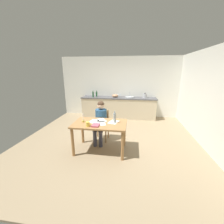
{
  "coord_description": "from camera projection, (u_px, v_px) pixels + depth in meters",
  "views": [
    {
      "loc": [
        0.62,
        -3.86,
        2.0
      ],
      "look_at": [
        0.03,
        0.1,
        0.85
      ],
      "focal_mm": 22.99,
      "sensor_mm": 36.0,
      "label": 1
    }
  ],
  "objects": [
    {
      "name": "ground_plane",
      "position": [
        110.0,
        141.0,
        4.32
      ],
      "size": [
        5.2,
        5.2,
        0.04
      ],
      "primitive_type": "cube",
      "color": "#937F60"
    },
    {
      "name": "wall_back",
      "position": [
        120.0,
        87.0,
        6.42
      ],
      "size": [
        5.2,
        0.12,
        2.6
      ],
      "primitive_type": "cube",
      "color": "silver",
      "rests_on": "ground"
    },
    {
      "name": "wine_glass_by_kettle",
      "position": [
        118.0,
        94.0,
        6.31
      ],
      "size": [
        0.07,
        0.07,
        0.15
      ],
      "color": "silver",
      "rests_on": "kitchen_counter"
    },
    {
      "name": "dining_table",
      "position": [
        100.0,
        127.0,
        3.58
      ],
      "size": [
        1.31,
        0.81,
        0.76
      ],
      "color": "#9E7042",
      "rests_on": "ground"
    },
    {
      "name": "wine_glass_back_left",
      "position": [
        115.0,
        94.0,
        6.32
      ],
      "size": [
        0.07,
        0.07,
        0.15
      ],
      "color": "silver",
      "rests_on": "kitchen_counter"
    },
    {
      "name": "bottle_oil",
      "position": [
        93.0,
        94.0,
        6.23
      ],
      "size": [
        0.06,
        0.06,
        0.28
      ],
      "color": "#194C23",
      "rests_on": "kitchen_counter"
    },
    {
      "name": "person_seated",
      "position": [
        100.0,
        119.0,
        4.06
      ],
      "size": [
        0.33,
        0.6,
        1.19
      ],
      "color": "navy",
      "rests_on": "ground"
    },
    {
      "name": "chair_at_table",
      "position": [
        102.0,
        124.0,
        4.25
      ],
      "size": [
        0.42,
        0.42,
        0.88
      ],
      "color": "#9E7042",
      "rests_on": "ground"
    },
    {
      "name": "mixing_bowl",
      "position": [
        115.0,
        96.0,
        6.23
      ],
      "size": [
        0.28,
        0.28,
        0.13
      ],
      "primitive_type": "ellipsoid",
      "color": "tan",
      "rests_on": "kitchen_counter"
    },
    {
      "name": "paper_bill",
      "position": [
        101.0,
        123.0,
        3.52
      ],
      "size": [
        0.28,
        0.34,
        0.0
      ],
      "primitive_type": "cube",
      "rotation": [
        0.0,
        0.0,
        0.25
      ],
      "color": "white",
      "rests_on": "dining_table"
    },
    {
      "name": "wine_bottle_on_table",
      "position": [
        115.0,
        118.0,
        3.54
      ],
      "size": [
        0.07,
        0.07,
        0.3
      ],
      "color": "#8C999E",
      "rests_on": "dining_table"
    },
    {
      "name": "book_magazine",
      "position": [
        96.0,
        125.0,
        3.36
      ],
      "size": [
        0.17,
        0.22,
        0.03
      ],
      "primitive_type": "cube",
      "rotation": [
        0.0,
        0.0,
        -0.01
      ],
      "color": "#B55163",
      "rests_on": "dining_table"
    },
    {
      "name": "paper_receipt",
      "position": [
        94.0,
        121.0,
        3.66
      ],
      "size": [
        0.24,
        0.32,
        0.0
      ],
      "primitive_type": "cube",
      "rotation": [
        0.0,
        0.0,
        -0.12
      ],
      "color": "white",
      "rests_on": "dining_table"
    },
    {
      "name": "paper_envelope",
      "position": [
        114.0,
        122.0,
        3.61
      ],
      "size": [
        0.29,
        0.35,
        0.0
      ],
      "primitive_type": "cube",
      "rotation": [
        0.0,
        0.0,
        -0.3
      ],
      "color": "white",
      "rests_on": "dining_table"
    },
    {
      "name": "stovetop_kettle",
      "position": [
        145.0,
        96.0,
        6.01
      ],
      "size": [
        0.18,
        0.18,
        0.22
      ],
      "color": "#B7BABF",
      "rests_on": "kitchen_counter"
    },
    {
      "name": "candlestick",
      "position": [
        83.0,
        120.0,
        3.59
      ],
      "size": [
        0.06,
        0.06,
        0.24
      ],
      "color": "gold",
      "rests_on": "dining_table"
    },
    {
      "name": "bottle_vinegar",
      "position": [
        97.0,
        94.0,
        6.38
      ],
      "size": [
        0.06,
        0.06,
        0.25
      ],
      "color": "#194C23",
      "rests_on": "kitchen_counter"
    },
    {
      "name": "sink_unit",
      "position": [
        130.0,
        97.0,
        6.12
      ],
      "size": [
        0.36,
        0.36,
        0.24
      ],
      "color": "#B2B7BC",
      "rests_on": "kitchen_counter"
    },
    {
      "name": "kitchen_counter",
      "position": [
        118.0,
        107.0,
        6.31
      ],
      "size": [
        3.21,
        0.64,
        0.9
      ],
      "color": "beige",
      "rests_on": "ground"
    },
    {
      "name": "wine_glass_near_sink",
      "position": [
        120.0,
        94.0,
        6.29
      ],
      "size": [
        0.07,
        0.07,
        0.15
      ],
      "color": "silver",
      "rests_on": "kitchen_counter"
    },
    {
      "name": "coffee_mug",
      "position": [
        88.0,
        124.0,
        3.32
      ],
      "size": [
        0.13,
        0.09,
        0.11
      ],
      "color": "#F2CC4C",
      "rests_on": "dining_table"
    },
    {
      "name": "paper_letter",
      "position": [
        101.0,
        120.0,
        3.74
      ],
      "size": [
        0.33,
        0.36,
        0.0
      ],
      "primitive_type": "cube",
      "rotation": [
        0.0,
        0.0,
        0.55
      ],
      "color": "white",
      "rests_on": "dining_table"
    },
    {
      "name": "wall_right",
      "position": [
        213.0,
        100.0,
        3.58
      ],
      "size": [
        0.12,
        5.2,
        2.6
      ],
      "primitive_type": "cube",
      "color": "silver",
      "rests_on": "ground"
    }
  ]
}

